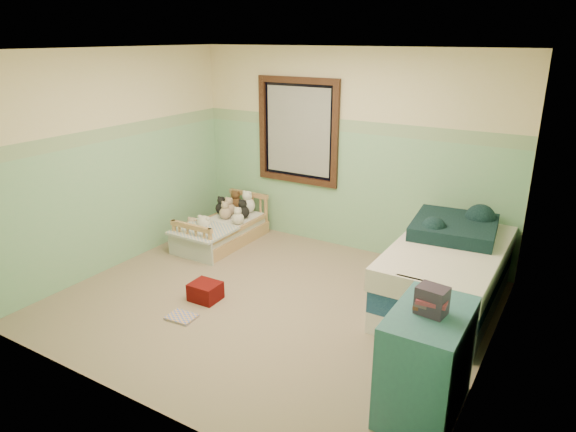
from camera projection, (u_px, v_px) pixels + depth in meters
The scene contains 30 objects.
floor at pixel (270, 303), 5.33m from camera, with size 4.20×3.60×0.02m, color gray.
ceiling at pixel (267, 48), 4.49m from camera, with size 4.20×3.60×0.02m, color white.
wall_back at pixel (348, 152), 6.37m from camera, with size 4.20×0.04×2.50m, color beige.
wall_front at pixel (122, 251), 3.46m from camera, with size 4.20×0.04×2.50m, color beige.
wall_left at pixel (116, 161), 5.94m from camera, with size 0.04×3.60×2.50m, color beige.
wall_right at pixel (500, 227), 3.89m from camera, with size 0.04×3.60×2.50m, color beige.
wainscot_mint at pixel (346, 191), 6.52m from camera, with size 4.20×0.01×1.50m, color #7FBC88.
border_strip at pixel (348, 126), 6.25m from camera, with size 4.20×0.01×0.15m, color #458046.
window_frame at pixel (298, 131), 6.61m from camera, with size 1.16×0.06×1.36m, color black.
window_blinds at pixel (298, 131), 6.62m from camera, with size 0.92×0.01×1.12m, color #BABAB2.
toddler_bed_frame at pixel (223, 237), 6.84m from camera, with size 0.63×1.27×0.16m, color #9A663A.
toddler_mattress at pixel (223, 227), 6.80m from camera, with size 0.58×1.22×0.12m, color white.
patchwork_quilt at pixel (203, 231), 6.45m from camera, with size 0.69×0.63×0.03m, color #7999BD.
plush_bed_brown at pixel (236, 204), 7.22m from camera, with size 0.20×0.20×0.20m, color brown.
plush_bed_white at pixel (247, 205), 7.12m from camera, with size 0.21×0.21×0.21m, color white.
plush_bed_tan at pixel (229, 209), 7.02m from camera, with size 0.17×0.17×0.17m, color #CBAA89.
plush_bed_dark at pixel (243, 212), 6.91m from camera, with size 0.18×0.18×0.18m, color black.
plush_floor_cream at pixel (205, 236), 6.71m from camera, with size 0.29×0.29×0.29m, color silver.
plush_floor_tan at pixel (193, 234), 6.85m from camera, with size 0.23×0.23×0.23m, color #CBAA89.
twin_bed_frame at pixel (445, 293), 5.29m from camera, with size 0.96×1.92×0.22m, color white.
twin_boxspring at pixel (448, 274), 5.22m from camera, with size 0.96×1.92×0.22m, color navy.
twin_mattress at pixel (450, 254), 5.14m from camera, with size 1.00×1.96×0.22m, color silver.
teal_blanket at pixel (454, 227), 5.35m from camera, with size 0.82×0.86×0.14m, color black.
dresser at pixel (426, 362), 3.69m from camera, with size 0.51×0.81×0.81m, color #37687A.
book_stack at pixel (432, 300), 3.50m from camera, with size 0.20×0.16×0.20m, color #472A25.
red_pillow at pixel (205, 291), 5.36m from camera, with size 0.30×0.26×0.19m, color #A1100D.
floor_book at pixel (181, 317), 5.03m from camera, with size 0.28×0.21×0.03m, color #EDA94B.
extra_plush_0 at pixel (238, 219), 6.69m from camera, with size 0.16×0.16×0.16m, color silver.
extra_plush_1 at pixel (222, 208), 7.07m from camera, with size 0.17×0.17×0.17m, color black.
extra_plush_2 at pixel (225, 213), 6.89m from camera, with size 0.17×0.17×0.17m, color #CBAA89.
Camera 1 is at (2.60, -3.95, 2.62)m, focal length 32.07 mm.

